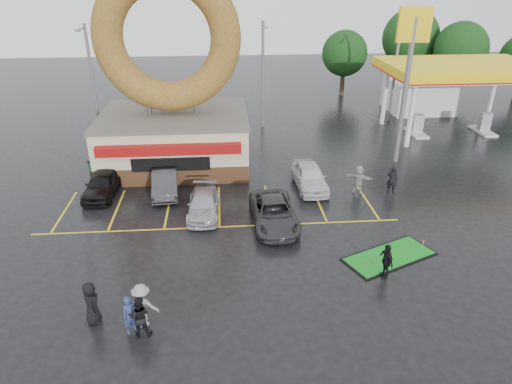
{
  "coord_description": "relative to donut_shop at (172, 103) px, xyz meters",
  "views": [
    {
      "loc": [
        0.26,
        -18.29,
        12.62
      ],
      "look_at": [
        1.99,
        3.1,
        2.2
      ],
      "focal_mm": 32.0,
      "sensor_mm": 36.0,
      "label": 1
    }
  ],
  "objects": [
    {
      "name": "person_walker_far",
      "position": [
        13.8,
        -6.16,
        -3.55
      ],
      "size": [
        0.8,
        0.72,
        1.82
      ],
      "primitive_type": "imported",
      "rotation": [
        0.0,
        0.0,
        2.58
      ],
      "color": "black",
      "rests_on": "ground"
    },
    {
      "name": "person_blue",
      "position": [
        -0.43,
        -17.35,
        -3.65
      ],
      "size": [
        0.71,
        0.67,
        1.62
      ],
      "primitive_type": "imported",
      "rotation": [
        0.0,
        0.0,
        0.64
      ],
      "color": "navy",
      "rests_on": "ground"
    },
    {
      "name": "car_dgrey",
      "position": [
        -0.35,
        -4.97,
        -3.75
      ],
      "size": [
        1.9,
        4.48,
        1.44
      ],
      "primitive_type": "imported",
      "rotation": [
        0.0,
        0.0,
        0.09
      ],
      "color": "#2F2E31",
      "rests_on": "ground"
    },
    {
      "name": "person_cameraman",
      "position": [
        10.49,
        -14.65,
        -3.61
      ],
      "size": [
        0.61,
        1.06,
        1.7
      ],
      "primitive_type": "imported",
      "rotation": [
        0.0,
        0.0,
        -1.37
      ],
      "color": "black",
      "rests_on": "ground"
    },
    {
      "name": "shell_sign",
      "position": [
        16.0,
        -0.97,
        2.91
      ],
      "size": [
        2.2,
        0.36,
        10.6
      ],
      "color": "slate",
      "rests_on": "ground"
    },
    {
      "name": "putting_green",
      "position": [
        11.28,
        -13.15,
        -4.43
      ],
      "size": [
        5.01,
        3.68,
        0.57
      ],
      "color": "black",
      "rests_on": "ground"
    },
    {
      "name": "tree_far_a",
      "position": [
        29.0,
        17.03,
        0.72
      ],
      "size": [
        5.6,
        5.6,
        8.0
      ],
      "color": "#332114",
      "rests_on": "ground"
    },
    {
      "name": "person_hoodie",
      "position": [
        -0.01,
        -17.02,
        -3.51
      ],
      "size": [
        1.29,
        0.82,
        1.91
      ],
      "primitive_type": "imported",
      "rotation": [
        0.0,
        0.0,
        3.05
      ],
      "color": "gray",
      "rests_on": "ground"
    },
    {
      "name": "person_blackjkt",
      "position": [
        -0.05,
        -17.51,
        -3.61
      ],
      "size": [
        0.84,
        0.66,
        1.71
      ],
      "primitive_type": "imported",
      "rotation": [
        0.0,
        0.0,
        3.13
      ],
      "color": "black",
      "rests_on": "ground"
    },
    {
      "name": "person_bystander",
      "position": [
        -2.03,
        -16.64,
        -3.54
      ],
      "size": [
        0.76,
        1.0,
        1.84
      ],
      "primitive_type": "imported",
      "rotation": [
        0.0,
        0.0,
        1.78
      ],
      "color": "black",
      "rests_on": "ground"
    },
    {
      "name": "donut_shop",
      "position": [
        0.0,
        0.0,
        0.0
      ],
      "size": [
        10.2,
        8.7,
        13.5
      ],
      "color": "#472B19",
      "rests_on": "ground"
    },
    {
      "name": "ground",
      "position": [
        3.0,
        -12.97,
        -4.46
      ],
      "size": [
        120.0,
        120.0,
        0.0
      ],
      "primitive_type": "plane",
      "color": "black",
      "rests_on": "ground"
    },
    {
      "name": "tree_far_c",
      "position": [
        25.0,
        21.03,
        1.37
      ],
      "size": [
        6.3,
        6.3,
        9.0
      ],
      "color": "#332114",
      "rests_on": "ground"
    },
    {
      "name": "streetlight_right",
      "position": [
        19.0,
        8.95,
        0.32
      ],
      "size": [
        0.4,
        2.21,
        9.0
      ],
      "color": "slate",
      "rests_on": "ground"
    },
    {
      "name": "car_grey",
      "position": [
        6.0,
        -9.47,
        -3.76
      ],
      "size": [
        2.51,
        5.14,
        1.41
      ],
      "primitive_type": "imported",
      "rotation": [
        0.0,
        0.0,
        0.03
      ],
      "color": "#313133",
      "rests_on": "ground"
    },
    {
      "name": "streetlight_mid",
      "position": [
        7.0,
        7.95,
        0.32
      ],
      "size": [
        0.4,
        2.21,
        9.0
      ],
      "color": "slate",
      "rests_on": "ground"
    },
    {
      "name": "tree_far_d",
      "position": [
        17.0,
        19.03,
        0.07
      ],
      "size": [
        4.9,
        4.9,
        7.0
      ],
      "color": "#332114",
      "rests_on": "ground"
    },
    {
      "name": "dumpster",
      "position": [
        -4.5,
        -2.38,
        -3.81
      ],
      "size": [
        2.02,
        1.56,
        1.3
      ],
      "primitive_type": "cube",
      "rotation": [
        0.0,
        0.0,
        -0.22
      ],
      "color": "#163A1D",
      "rests_on": "ground"
    },
    {
      "name": "car_black",
      "position": [
        -4.17,
        -4.97,
        -3.73
      ],
      "size": [
        2.07,
        4.44,
        1.47
      ],
      "primitive_type": "imported",
      "rotation": [
        0.0,
        0.0,
        -0.08
      ],
      "color": "black",
      "rests_on": "ground"
    },
    {
      "name": "car_silver",
      "position": [
        2.13,
        -7.98,
        -3.85
      ],
      "size": [
        1.89,
        4.31,
        1.23
      ],
      "primitive_type": "imported",
      "rotation": [
        0.0,
        0.0,
        -0.04
      ],
      "color": "#ADAEB3",
      "rests_on": "ground"
    },
    {
      "name": "gas_station",
      "position": [
        23.0,
        7.97,
        -0.77
      ],
      "size": [
        12.3,
        13.65,
        5.9
      ],
      "color": "silver",
      "rests_on": "ground"
    },
    {
      "name": "person_walker_near",
      "position": [
        11.73,
        -5.95,
        -3.54
      ],
      "size": [
        1.77,
        1.27,
        1.84
      ],
      "primitive_type": "imported",
      "rotation": [
        0.0,
        0.0,
        2.66
      ],
      "color": "#939396",
      "rests_on": "ground"
    },
    {
      "name": "car_white",
      "position": [
        8.84,
        -4.97,
        -3.68
      ],
      "size": [
        1.96,
        4.63,
        1.56
      ],
      "primitive_type": "imported",
      "rotation": [
        0.0,
        0.0,
        0.02
      ],
      "color": "silver",
      "rests_on": "ground"
    },
    {
      "name": "streetlight_left",
      "position": [
        -7.0,
        6.95,
        0.32
      ],
      "size": [
        0.4,
        2.21,
        9.0
      ],
      "color": "slate",
      "rests_on": "ground"
    }
  ]
}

